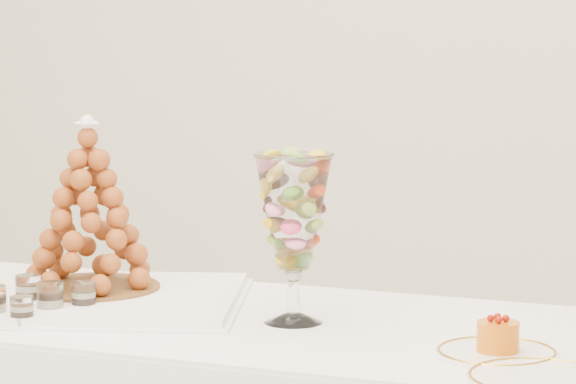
% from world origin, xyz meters
% --- Properties ---
extents(lace_tray, '(0.79, 0.68, 0.02)m').
position_xyz_m(lace_tray, '(-0.37, 0.15, 0.69)').
color(lace_tray, white).
rests_on(lace_tray, buffet_table).
extents(macaron_vase, '(0.16, 0.16, 0.34)m').
position_xyz_m(macaron_vase, '(0.12, 0.15, 0.90)').
color(macaron_vase, white).
rests_on(macaron_vase, buffet_table).
extents(cake_plate, '(0.22, 0.22, 0.01)m').
position_xyz_m(cake_plate, '(0.56, 0.03, 0.68)').
color(cake_plate, white).
rests_on(cake_plate, buffet_table).
extents(spare_plate, '(0.25, 0.25, 0.01)m').
position_xyz_m(spare_plate, '(0.67, -0.12, 0.68)').
color(spare_plate, white).
rests_on(spare_plate, buffet_table).
extents(verrine_a, '(0.06, 0.06, 0.07)m').
position_xyz_m(verrine_a, '(-0.45, 0.06, 0.71)').
color(verrine_a, white).
rests_on(verrine_a, buffet_table).
extents(verrine_b, '(0.06, 0.06, 0.07)m').
position_xyz_m(verrine_b, '(-0.36, 0.00, 0.72)').
color(verrine_b, white).
rests_on(verrine_b, buffet_table).
extents(verrine_c, '(0.06, 0.06, 0.07)m').
position_xyz_m(verrine_c, '(-0.31, 0.06, 0.71)').
color(verrine_c, white).
rests_on(verrine_c, buffet_table).
extents(verrine_e, '(0.05, 0.05, 0.06)m').
position_xyz_m(verrine_e, '(-0.37, -0.09, 0.71)').
color(verrine_e, white).
rests_on(verrine_e, buffet_table).
extents(croquembouche, '(0.30, 0.30, 0.38)m').
position_xyz_m(croquembouche, '(-0.38, 0.20, 0.89)').
color(croquembouche, brown).
rests_on(croquembouche, lace_tray).
extents(mousse_cake, '(0.08, 0.08, 0.07)m').
position_xyz_m(mousse_cake, '(0.57, 0.03, 0.72)').
color(mousse_cake, '#D8650A').
rests_on(mousse_cake, cake_plate).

